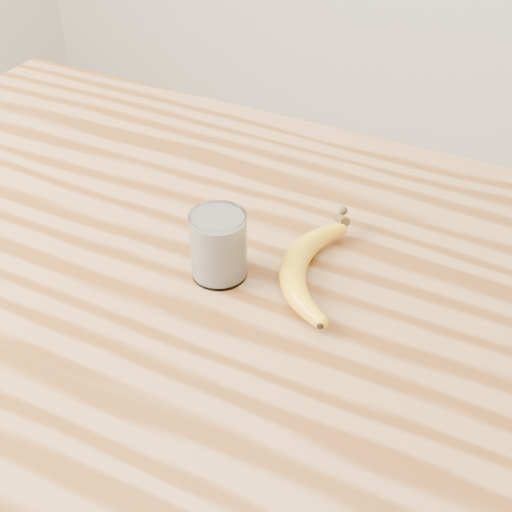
% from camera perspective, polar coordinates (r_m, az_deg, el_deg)
% --- Properties ---
extents(table, '(1.20, 0.80, 0.90)m').
position_cam_1_polar(table, '(1.01, -5.52, -5.07)').
color(table, '#9F7042').
rests_on(table, ground).
extents(smoothie_glass, '(0.07, 0.07, 0.09)m').
position_cam_1_polar(smoothie_glass, '(0.85, -3.01, 0.85)').
color(smoothie_glass, white).
rests_on(smoothie_glass, table).
extents(banana, '(0.17, 0.29, 0.03)m').
position_cam_1_polar(banana, '(0.87, 2.97, -0.85)').
color(banana, gold).
rests_on(banana, table).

